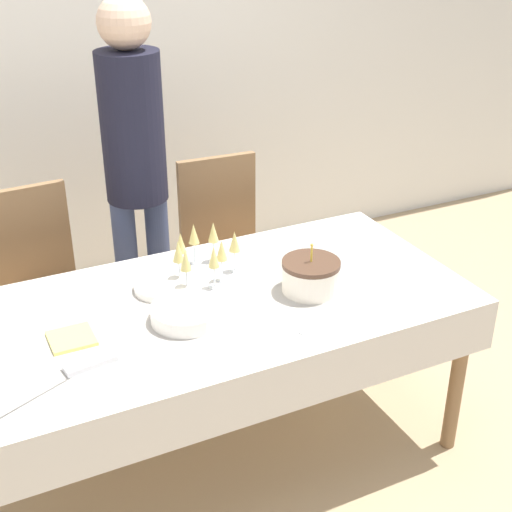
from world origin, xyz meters
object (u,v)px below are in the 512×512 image
object	(u,v)px
plate_stack_main	(186,313)
person_standing	(135,154)
dining_chair_far_left	(38,286)
plate_stack_dessert	(162,286)
birthday_cake	(311,276)
dining_chair_far_right	(226,246)
champagne_tray	(203,257)

from	to	relation	value
plate_stack_main	person_standing	distance (m)	0.97
dining_chair_far_left	plate_stack_dessert	bearing A→B (deg)	-58.39
dining_chair_far_left	birthday_cake	xyz separation A→B (m)	(0.89, -0.87, 0.27)
dining_chair_far_left	birthday_cake	world-z (taller)	dining_chair_far_left
dining_chair_far_right	plate_stack_dessert	size ratio (longest dim) A/B	4.39
plate_stack_dessert	plate_stack_main	bearing A→B (deg)	-88.95
person_standing	champagne_tray	bearing A→B (deg)	-84.68
dining_chair_far_right	plate_stack_main	bearing A→B (deg)	-121.60
plate_stack_main	champagne_tray	bearing A→B (deg)	56.92
birthday_cake	plate_stack_main	xyz separation A→B (m)	(-0.51, 0.01, -0.03)
champagne_tray	plate_stack_dessert	bearing A→B (deg)	-171.86
dining_chair_far_left	person_standing	bearing A→B (deg)	5.26
dining_chair_far_left	champagne_tray	bearing A→B (deg)	-46.48
plate_stack_main	person_standing	bearing A→B (deg)	82.62
dining_chair_far_right	champagne_tray	world-z (taller)	dining_chair_far_right
dining_chair_far_left	birthday_cake	size ratio (longest dim) A/B	4.26
dining_chair_far_left	plate_stack_dessert	xyz separation A→B (m)	(0.38, -0.62, 0.22)
champagne_tray	person_standing	world-z (taller)	person_standing
dining_chair_far_right	person_standing	distance (m)	0.68
plate_stack_main	dining_chair_far_right	bearing A→B (deg)	58.40
birthday_cake	plate_stack_dessert	world-z (taller)	birthday_cake
champagne_tray	plate_stack_dessert	size ratio (longest dim) A/B	1.58
plate_stack_main	person_standing	size ratio (longest dim) A/B	0.15
dining_chair_far_right	champagne_tray	distance (m)	0.75
plate_stack_dessert	person_standing	size ratio (longest dim) A/B	0.13
person_standing	dining_chair_far_left	bearing A→B (deg)	-174.74
plate_stack_main	plate_stack_dessert	distance (m)	0.25
dining_chair_far_left	plate_stack_main	bearing A→B (deg)	-65.99
dining_chair_far_left	birthday_cake	bearing A→B (deg)	-44.42
person_standing	plate_stack_main	bearing A→B (deg)	-97.38
dining_chair_far_right	birthday_cake	world-z (taller)	dining_chair_far_right
plate_stack_dessert	person_standing	xyz separation A→B (m)	(0.12, 0.67, 0.31)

